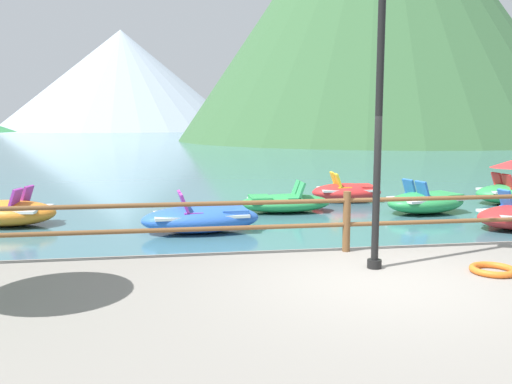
% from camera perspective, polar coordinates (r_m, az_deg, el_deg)
% --- Properties ---
extents(ground_plane, '(200.00, 200.00, 0.00)m').
position_cam_1_polar(ground_plane, '(46.53, -5.68, 4.60)').
color(ground_plane, '#3D6B75').
extents(promenade_dock, '(28.00, 8.00, 0.40)m').
position_cam_1_polar(promenade_dock, '(5.47, 22.53, -17.28)').
color(promenade_dock, gray).
rests_on(promenade_dock, ground).
extents(dock_railing, '(23.92, 0.12, 0.95)m').
position_cam_1_polar(dock_railing, '(8.51, 9.57, -2.37)').
color(dock_railing, brown).
rests_on(dock_railing, promenade_dock).
extents(lamp_post, '(0.28, 0.28, 4.50)m').
position_cam_1_polar(lamp_post, '(7.51, 12.99, 12.33)').
color(lamp_post, black).
rests_on(lamp_post, promenade_dock).
extents(life_ring, '(0.61, 0.61, 0.09)m').
position_cam_1_polar(life_ring, '(8.00, 23.75, -7.52)').
color(life_ring, orange).
rests_on(life_ring, promenade_dock).
extents(pedal_boat_1, '(2.49, 1.80, 0.90)m').
position_cam_1_polar(pedal_boat_1, '(13.84, -24.82, -1.95)').
color(pedal_boat_1, orange).
rests_on(pedal_boat_1, ground).
extents(pedal_boat_2, '(2.19, 1.39, 0.87)m').
position_cam_1_polar(pedal_boat_2, '(16.56, 9.59, 0.04)').
color(pedal_boat_2, red).
rests_on(pedal_boat_2, ground).
extents(pedal_boat_3, '(2.65, 1.38, 0.90)m').
position_cam_1_polar(pedal_boat_3, '(11.87, -5.79, -2.77)').
color(pedal_boat_3, blue).
rests_on(pedal_boat_3, ground).
extents(pedal_boat_5, '(2.51, 1.79, 0.90)m').
position_cam_1_polar(pedal_boat_5, '(14.92, 17.55, -0.97)').
color(pedal_boat_5, green).
rests_on(pedal_boat_5, ground).
extents(pedal_boat_6, '(2.46, 1.24, 0.82)m').
position_cam_1_polar(pedal_boat_6, '(14.44, 3.02, -1.11)').
color(pedal_boat_6, green).
rests_on(pedal_boat_6, ground).
extents(cliff_headland, '(47.26, 47.26, 34.45)m').
position_cam_1_polar(cliff_headland, '(69.39, 11.23, 18.92)').
color(cliff_headland, '#386038').
rests_on(cliff_headland, ground).
extents(distant_peak, '(56.12, 56.12, 22.94)m').
position_cam_1_polar(distant_peak, '(131.51, -13.98, 11.37)').
color(distant_peak, '#9EADBC').
rests_on(distant_peak, ground).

